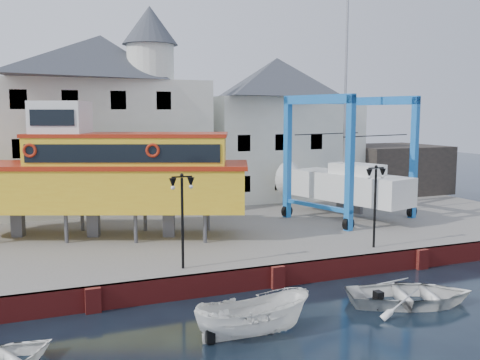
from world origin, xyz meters
name	(u,v)px	position (x,y,z in m)	size (l,w,h in m)	color
ground	(277,288)	(0.00, 0.00, 0.00)	(140.00, 140.00, 0.00)	black
hardstanding	(202,228)	(0.00, 11.00, 0.50)	(44.00, 22.00, 1.00)	#67635C
quay_wall	(276,276)	(0.00, 0.10, 0.50)	(44.00, 0.47, 1.00)	maroon
building_white_main	(105,119)	(-4.87, 18.39, 7.34)	(14.00, 8.30, 14.00)	silver
building_white_right	(276,127)	(9.00, 19.00, 6.60)	(12.00, 8.00, 11.20)	silver
shed_dark	(390,169)	(19.00, 17.00, 3.00)	(8.00, 7.00, 4.00)	black
lamp_post_left	(182,197)	(-4.00, 1.20, 4.17)	(1.12, 0.32, 4.20)	black
lamp_post_right	(376,185)	(6.00, 1.20, 4.17)	(1.12, 0.32, 4.20)	black
tour_boat	(93,174)	(-6.89, 8.92, 4.49)	(17.29, 9.97, 7.40)	#59595E
travel_lift	(339,178)	(8.97, 9.26, 3.51)	(8.32, 10.32, 15.11)	#1469B8
motorboat_a	(253,336)	(-3.06, -4.45, 0.00)	(1.60, 4.26, 1.64)	white
motorboat_b	(410,304)	(4.17, -3.92, 0.00)	(3.65, 5.11, 1.06)	white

